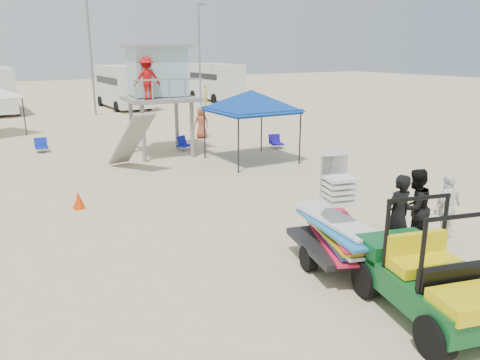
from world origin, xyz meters
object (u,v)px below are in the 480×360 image
surf_trailer (335,227)px  man_left (398,216)px  canopy_blue (251,94)px  utility_cart (432,269)px  lifeguard_tower (156,76)px

surf_trailer → man_left: surf_trailer is taller
surf_trailer → canopy_blue: canopy_blue is taller
utility_cart → canopy_blue: size_ratio=0.87×
surf_trailer → canopy_blue: size_ratio=0.82×
utility_cart → lifeguard_tower: lifeguard_tower is taller
surf_trailer → man_left: bearing=-11.2°
utility_cart → surf_trailer: size_ratio=1.07×
utility_cart → man_left: size_ratio=1.54×
utility_cart → man_left: bearing=53.2°
utility_cart → lifeguard_tower: 14.88m
man_left → canopy_blue: bearing=-100.4°
utility_cart → lifeguard_tower: (0.96, 14.65, 2.45)m
surf_trailer → lifeguard_tower: bearing=85.6°
man_left → surf_trailer: bearing=-8.4°
utility_cart → man_left: (1.52, 2.04, 0.01)m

